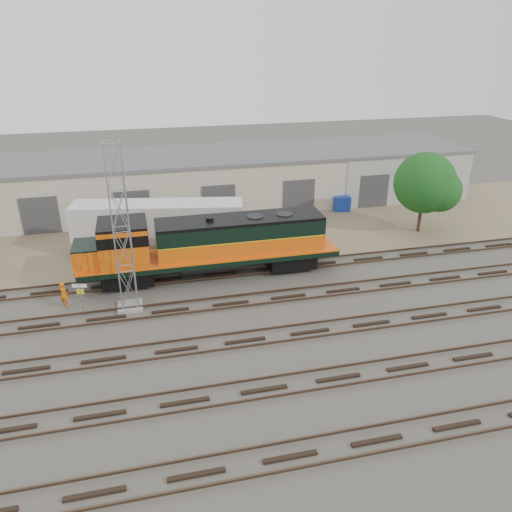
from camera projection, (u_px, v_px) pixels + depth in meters
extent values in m
plane|color=#47423A|center=(235.00, 316.00, 31.88)|extent=(140.00, 140.00, 0.00)
cube|color=#726047|center=(203.00, 232.00, 45.17)|extent=(80.00, 16.00, 0.02)
cube|color=black|center=(290.00, 457.00, 21.21)|extent=(80.00, 2.40, 0.14)
cube|color=#4C3828|center=(296.00, 468.00, 20.49)|extent=(80.00, 0.08, 0.14)
cube|color=#4C3828|center=(285.00, 442.00, 21.82)|extent=(80.00, 0.08, 0.14)
cube|color=black|center=(264.00, 390.00, 25.20)|extent=(80.00, 2.40, 0.14)
cube|color=#4C3828|center=(268.00, 397.00, 24.48)|extent=(80.00, 0.08, 0.14)
cube|color=#4C3828|center=(261.00, 378.00, 25.81)|extent=(80.00, 0.08, 0.14)
cube|color=black|center=(245.00, 341.00, 29.19)|extent=(80.00, 2.40, 0.14)
cube|color=#4C3828|center=(248.00, 346.00, 28.47)|extent=(80.00, 0.08, 0.14)
cube|color=#4C3828|center=(243.00, 332.00, 29.80)|extent=(80.00, 0.08, 0.14)
cube|color=black|center=(231.00, 303.00, 33.18)|extent=(80.00, 2.40, 0.14)
cube|color=#4C3828|center=(233.00, 307.00, 32.46)|extent=(80.00, 0.08, 0.14)
cube|color=#4C3828|center=(229.00, 296.00, 33.79)|extent=(80.00, 0.08, 0.14)
cube|color=black|center=(220.00, 274.00, 37.17)|extent=(80.00, 2.40, 0.14)
cube|color=#4C3828|center=(221.00, 277.00, 36.44)|extent=(80.00, 0.08, 0.14)
cube|color=#4C3828|center=(218.00, 268.00, 37.77)|extent=(80.00, 0.08, 0.14)
cube|color=beige|center=(191.00, 182.00, 51.24)|extent=(58.00, 10.00, 5.00)
cube|color=#59595B|center=(190.00, 156.00, 50.15)|extent=(58.40, 10.40, 0.30)
cube|color=#999993|center=(410.00, 181.00, 51.42)|extent=(14.00, 0.10, 5.00)
cube|color=#333335|center=(40.00, 216.00, 44.12)|extent=(3.20, 0.12, 3.40)
cube|color=#333335|center=(133.00, 209.00, 45.81)|extent=(3.20, 0.12, 3.40)
cube|color=#333335|center=(219.00, 203.00, 47.50)|extent=(3.20, 0.12, 3.40)
cube|color=#333335|center=(299.00, 197.00, 49.20)|extent=(3.20, 0.12, 3.40)
cube|color=#333335|center=(373.00, 191.00, 50.89)|extent=(3.20, 0.12, 3.40)
cube|color=black|center=(128.00, 274.00, 35.46)|extent=(3.51, 2.64, 1.10)
cube|color=black|center=(290.00, 258.00, 38.01)|extent=(3.51, 2.64, 1.10)
cube|color=black|center=(211.00, 257.00, 36.43)|extent=(18.67, 3.29, 0.38)
cylinder|color=black|center=(212.00, 265.00, 36.71)|extent=(4.61, 1.21, 1.21)
cube|color=#DF560A|center=(241.00, 243.00, 36.54)|extent=(12.08, 2.85, 1.32)
cube|color=black|center=(240.00, 228.00, 36.05)|extent=(12.08, 2.85, 1.10)
cube|color=black|center=(240.00, 219.00, 35.78)|extent=(12.08, 2.85, 0.22)
cube|color=#DF560A|center=(124.00, 244.00, 34.48)|extent=(3.29, 3.29, 2.85)
cube|color=black|center=(122.00, 223.00, 33.86)|extent=(3.29, 3.29, 0.18)
cube|color=#DF560A|center=(87.00, 256.00, 34.22)|extent=(1.76, 2.64, 1.54)
cube|color=gray|center=(130.00, 306.00, 32.80)|extent=(1.60, 1.60, 0.20)
cylinder|color=gray|center=(113.00, 227.00, 30.89)|extent=(0.08, 0.08, 10.66)
cylinder|color=gray|center=(129.00, 226.00, 31.10)|extent=(0.08, 0.08, 10.66)
cylinder|color=gray|center=(113.00, 233.00, 30.03)|extent=(0.08, 0.08, 10.66)
cylinder|color=gray|center=(129.00, 231.00, 30.23)|extent=(0.08, 0.08, 10.66)
cylinder|color=gray|center=(82.00, 300.00, 31.49)|extent=(0.07, 0.07, 2.27)
cube|color=white|center=(79.00, 286.00, 31.09)|extent=(0.91, 0.28, 0.23)
cube|color=yellow|center=(80.00, 292.00, 31.26)|extent=(0.46, 0.16, 0.36)
imported|color=orange|center=(64.00, 294.00, 32.66)|extent=(0.77, 0.71, 1.76)
cube|color=silver|center=(158.00, 220.00, 40.14)|extent=(13.82, 5.16, 2.81)
cube|color=black|center=(225.00, 244.00, 41.29)|extent=(2.94, 3.02, 1.04)
cube|color=black|center=(93.00, 250.00, 39.81)|extent=(0.16, 0.16, 1.36)
cube|color=black|center=(99.00, 240.00, 41.71)|extent=(0.16, 0.16, 1.36)
cube|color=navy|center=(341.00, 203.00, 50.49)|extent=(1.80, 1.71, 1.50)
cube|color=maroon|center=(441.00, 198.00, 52.04)|extent=(1.71, 1.62, 1.40)
cylinder|color=#382619|center=(201.00, 263.00, 38.76)|extent=(0.26, 0.26, 0.34)
sphere|color=#124216|center=(200.00, 245.00, 38.15)|extent=(3.76, 3.76, 3.76)
sphere|color=#124216|center=(211.00, 252.00, 37.96)|extent=(2.64, 2.64, 2.64)
cylinder|color=#382619|center=(420.00, 217.00, 44.81)|extent=(0.31, 0.31, 2.67)
sphere|color=#124216|center=(425.00, 183.00, 43.49)|extent=(5.34, 5.34, 5.34)
sphere|color=#124216|center=(440.00, 190.00, 43.23)|extent=(3.74, 3.74, 3.74)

